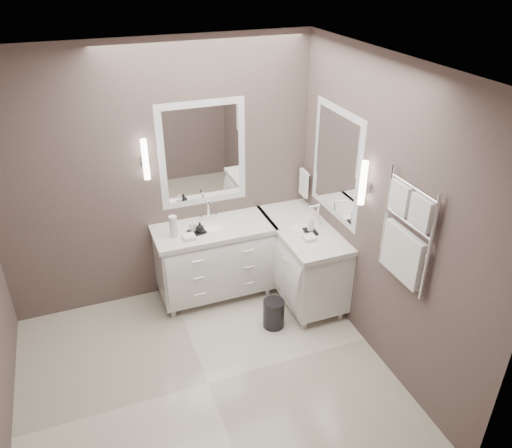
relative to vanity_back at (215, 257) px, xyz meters
name	(u,v)px	position (x,y,z in m)	size (l,w,h in m)	color
floor	(208,384)	(-0.45, -1.23, -0.49)	(3.20, 3.00, 0.01)	beige
ceiling	(187,71)	(-0.45, -1.23, 2.22)	(3.20, 3.00, 0.01)	white
wall_back	(160,178)	(-0.45, 0.28, 0.86)	(3.20, 0.01, 2.70)	#554744
wall_front	(278,405)	(-0.45, -2.73, 0.86)	(3.20, 0.01, 2.70)	#554744
wall_right	(382,218)	(1.15, -1.23, 0.86)	(0.01, 3.00, 2.70)	#554744
vanity_back	(215,257)	(0.00, 0.00, 0.00)	(1.24, 0.59, 0.97)	white
vanity_right	(302,256)	(0.88, -0.33, 0.00)	(0.59, 1.24, 0.97)	white
mirror_back	(203,154)	(0.00, 0.26, 1.06)	(0.90, 0.02, 1.10)	white
mirror_right	(336,163)	(1.14, -0.43, 1.06)	(0.02, 0.90, 1.10)	white
sconce_back	(145,160)	(-0.58, 0.20, 1.11)	(0.06, 0.06, 0.40)	white
sconce_right	(363,184)	(1.08, -1.01, 1.11)	(0.06, 0.06, 0.40)	white
towel_bar_corner	(304,183)	(1.09, 0.13, 0.63)	(0.03, 0.22, 0.30)	white
towel_ladder	(405,238)	(1.10, -1.63, 0.91)	(0.06, 0.58, 0.90)	white
waste_bin	(274,314)	(0.39, -0.72, -0.33)	(0.22, 0.22, 0.30)	black
amenity_tray_back	(197,232)	(-0.19, -0.06, 0.38)	(0.17, 0.12, 0.02)	black
amenity_tray_right	(310,232)	(0.88, -0.46, 0.38)	(0.11, 0.15, 0.02)	black
water_bottle	(173,226)	(-0.42, -0.04, 0.48)	(0.08, 0.08, 0.22)	silver
soap_bottle_a	(193,225)	(-0.22, -0.04, 0.45)	(0.06, 0.06, 0.12)	white
soap_bottle_b	(200,227)	(-0.16, -0.09, 0.44)	(0.08, 0.08, 0.11)	black
soap_bottle_c	(311,223)	(0.88, -0.46, 0.48)	(0.07, 0.07, 0.18)	white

